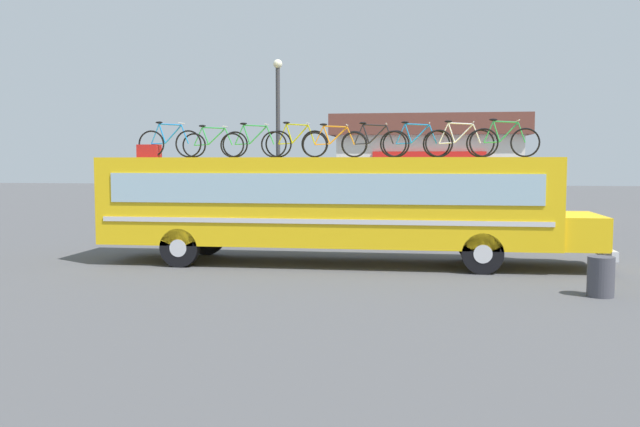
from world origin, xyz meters
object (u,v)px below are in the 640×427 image
at_px(rooftop_bicycle_8, 459,142).
at_px(rooftop_bicycle_9, 504,141).
at_px(rooftop_bicycle_3, 254,143).
at_px(bus, 333,202).
at_px(trash_bin, 601,277).
at_px(rooftop_bicycle_1, 170,143).
at_px(rooftop_bicycle_2, 213,144).
at_px(rooftop_bicycle_5, 334,143).
at_px(rooftop_bicycle_6, 374,143).
at_px(rooftop_bicycle_7, 416,142).
at_px(luggage_bag_1, 149,151).
at_px(rooftop_bicycle_4, 296,143).
at_px(street_lamp, 278,139).

distance_m(rooftop_bicycle_8, rooftop_bicycle_9, 1.25).
bearing_deg(rooftop_bicycle_8, rooftop_bicycle_3, 179.65).
height_order(bus, trash_bin, bus).
height_order(bus, rooftop_bicycle_9, rooftop_bicycle_9).
distance_m(rooftop_bicycle_1, rooftop_bicycle_2, 1.16).
height_order(bus, rooftop_bicycle_5, rooftop_bicycle_5).
xyz_separation_m(rooftop_bicycle_6, trash_bin, (4.85, -3.75, -2.81)).
bearing_deg(trash_bin, bus, 148.56).
bearing_deg(bus, rooftop_bicycle_6, 7.48).
xyz_separation_m(rooftop_bicycle_2, rooftop_bicycle_7, (5.45, 0.43, 0.03)).
distance_m(rooftop_bicycle_2, rooftop_bicycle_8, 6.58).
relative_size(rooftop_bicycle_5, rooftop_bicycle_8, 0.96).
xyz_separation_m(luggage_bag_1, rooftop_bicycle_8, (8.34, 0.45, 0.23)).
bearing_deg(rooftop_bicycle_4, rooftop_bicycle_9, -8.40).
bearing_deg(rooftop_bicycle_9, rooftop_bicycle_5, 176.90).
bearing_deg(rooftop_bicycle_4, street_lamp, 108.99).
height_order(rooftop_bicycle_4, rooftop_bicycle_5, rooftop_bicycle_4).
bearing_deg(bus, rooftop_bicycle_7, 10.67).
distance_m(rooftop_bicycle_3, rooftop_bicycle_4, 1.16).
distance_m(luggage_bag_1, rooftop_bicycle_1, 0.68).
bearing_deg(rooftop_bicycle_6, street_lamp, 130.07).
height_order(rooftop_bicycle_3, rooftop_bicycle_9, rooftop_bicycle_9).
height_order(rooftop_bicycle_4, street_lamp, street_lamp).
height_order(rooftop_bicycle_1, rooftop_bicycle_5, rooftop_bicycle_1).
bearing_deg(trash_bin, rooftop_bicycle_6, 142.28).
bearing_deg(bus, street_lamp, 119.33).
height_order(rooftop_bicycle_2, rooftop_bicycle_6, rooftop_bicycle_6).
distance_m(rooftop_bicycle_7, rooftop_bicycle_9, 2.32).
xyz_separation_m(rooftop_bicycle_5, rooftop_bicycle_8, (3.25, 0.43, 0.03)).
height_order(luggage_bag_1, trash_bin, luggage_bag_1).
bearing_deg(rooftop_bicycle_4, rooftop_bicycle_1, -168.25).
relative_size(luggage_bag_1, rooftop_bicycle_6, 0.33).
bearing_deg(rooftop_bicycle_9, rooftop_bicycle_4, 171.60).
bearing_deg(rooftop_bicycle_7, bus, -169.33).
relative_size(bus, luggage_bag_1, 22.58).
distance_m(luggage_bag_1, rooftop_bicycle_6, 6.11).
height_order(bus, rooftop_bicycle_4, rooftop_bicycle_4).
bearing_deg(trash_bin, street_lamp, 136.61).
height_order(rooftop_bicycle_1, rooftop_bicycle_6, rooftop_bicycle_1).
bearing_deg(street_lamp, trash_bin, -43.39).
xyz_separation_m(rooftop_bicycle_2, rooftop_bicycle_5, (3.33, -0.11, 0.00)).
xyz_separation_m(rooftop_bicycle_5, rooftop_bicycle_7, (2.12, 0.54, 0.03)).
bearing_deg(rooftop_bicycle_6, luggage_bag_1, -177.25).
xyz_separation_m(rooftop_bicycle_5, rooftop_bicycle_6, (1.01, 0.27, 0.02)).
bearing_deg(bus, rooftop_bicycle_8, 5.09).
bearing_deg(street_lamp, rooftop_bicycle_7, -39.98).
relative_size(rooftop_bicycle_2, rooftop_bicycle_3, 0.96).
bearing_deg(luggage_bag_1, rooftop_bicycle_8, 3.07).
bearing_deg(rooftop_bicycle_5, rooftop_bicycle_3, 168.50).
bearing_deg(luggage_bag_1, rooftop_bicycle_1, -9.89).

